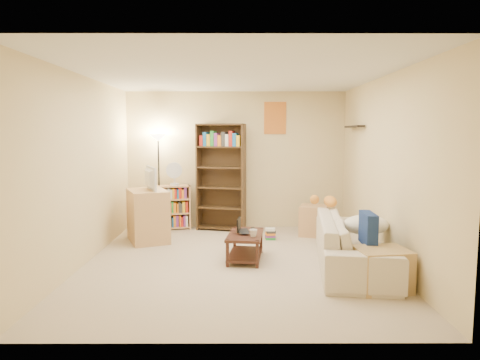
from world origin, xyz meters
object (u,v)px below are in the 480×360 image
Objects in this scene: tabby_cat at (327,201)px; tall_bookshelf at (221,174)px; coffee_table at (245,243)px; side_table at (314,220)px; mug at (253,233)px; laptop at (247,232)px; desk_fan at (174,173)px; end_cabinet at (382,269)px; television at (147,178)px; tv_stand at (148,216)px; sofa at (353,243)px; floor_lamp at (158,154)px; short_bookshelf at (173,207)px.

tabby_cat is 2.12m from tall_bookshelf.
coffee_table is 1.69× the size of side_table.
coffee_table is at bearing 118.90° from mug.
laptop is 2.32m from desk_fan.
tall_bookshelf is 3.43× the size of end_cabinet.
television is at bearing -172.03° from side_table.
tv_stand is 1.62× the size of side_table.
laptop is 0.63× the size of end_cabinet.
tv_stand is at bearing -110.33° from desk_fan.
sofa reaches higher than side_table.
television is 0.36× the size of floor_lamp.
sofa is at bearing -54.69° from short_bookshelf.
sofa is 2.92m from tall_bookshelf.
mug is 2.53m from short_bookshelf.
mug is 0.07× the size of floor_lamp.
side_table is (-0.21, 1.75, -0.06)m from sofa.
tall_bookshelf reaches higher than short_bookshelf.
tv_stand is (-1.59, 0.99, 0.04)m from laptop.
television is at bearing 0.00° from tv_stand.
side_table is (1.60, -0.43, -0.75)m from tall_bookshelf.
tabby_cat reaches higher than side_table.
end_cabinet is at bearing -30.54° from coffee_table.
tall_bookshelf is 1.11× the size of floor_lamp.
sofa is 0.84m from end_cabinet.
tabby_cat is at bearing -26.16° from floor_lamp.
tabby_cat is at bearing 33.12° from mug.
laptop is at bearing 140.80° from end_cabinet.
floor_lamp reaches higher than mug.
floor_lamp is at bearing 165.03° from short_bookshelf.
short_bookshelf is 0.46× the size of floor_lamp.
sofa is at bearing -6.14° from coffee_table.
short_bookshelf reaches higher than laptop.
television reaches higher than short_bookshelf.
tv_stand is at bearing 73.28° from sofa.
tv_stand is 1.98× the size of desk_fan.
laptop is 2.63m from floor_lamp.
tall_bookshelf is at bearing 47.76° from sofa.
side_table reaches higher than mug.
coffee_table is 0.50× the size of floor_lamp.
short_bookshelf is (0.26, 0.88, -0.02)m from tv_stand.
laptop reaches higher than coffee_table.
desk_fan reaches higher than side_table.
end_cabinet is (1.50, -1.15, 0.01)m from coffee_table.
mug is 0.20× the size of television.
laptop is 0.44× the size of short_bookshelf.
mug is at bearing 145.41° from end_cabinet.
coffee_table is 0.29m from mug.
desk_fan is at bearing -167.82° from tall_bookshelf.
end_cabinet reaches higher than laptop.
sofa is 1.43m from laptop.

